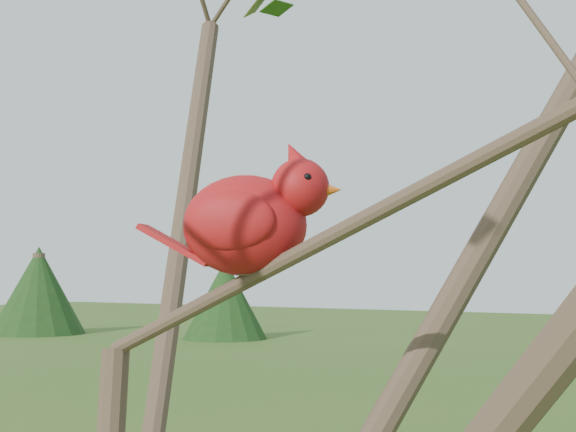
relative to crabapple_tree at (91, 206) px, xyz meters
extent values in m
ellipsoid|color=#AB0E1A|center=(0.13, 0.11, -0.02)|extent=(0.17, 0.15, 0.11)
sphere|color=#AB0E1A|center=(0.19, 0.13, 0.02)|extent=(0.08, 0.08, 0.07)
cone|color=#AB0E1A|center=(0.19, 0.13, 0.05)|extent=(0.06, 0.05, 0.05)
cone|color=#D85914|center=(0.22, 0.14, 0.02)|extent=(0.04, 0.03, 0.02)
ellipsoid|color=black|center=(0.21, 0.14, 0.02)|extent=(0.03, 0.04, 0.03)
cube|color=#AB0E1A|center=(0.06, 0.08, -0.04)|extent=(0.09, 0.06, 0.05)
ellipsoid|color=#AB0E1A|center=(0.11, 0.15, -0.02)|extent=(0.11, 0.06, 0.07)
ellipsoid|color=#AB0E1A|center=(0.14, 0.06, -0.02)|extent=(0.11, 0.06, 0.07)
cylinder|color=#453525|center=(-14.51, 20.58, -1.04)|extent=(0.32, 0.32, 2.16)
cone|color=#163512|center=(-14.51, 20.58, -0.95)|extent=(2.52, 2.52, 2.34)
cylinder|color=#453525|center=(-20.74, 19.10, -0.84)|extent=(0.38, 0.38, 2.56)
cone|color=#163512|center=(-20.74, 19.10, -0.73)|extent=(2.99, 2.99, 2.78)
camera|label=1|loc=(0.70, -0.72, -0.07)|focal=55.00mm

